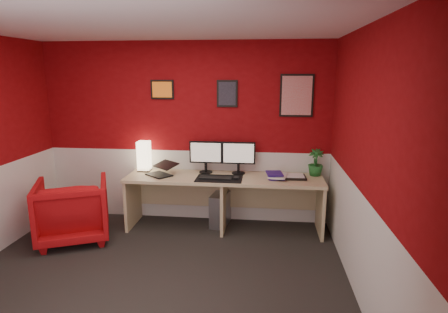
% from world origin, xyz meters
% --- Properties ---
extents(ground, '(4.00, 3.50, 0.01)m').
position_xyz_m(ground, '(0.00, 0.00, 0.00)').
color(ground, black).
rests_on(ground, ground).
extents(ceiling, '(4.00, 3.50, 0.01)m').
position_xyz_m(ceiling, '(0.00, 0.00, 2.50)').
color(ceiling, white).
rests_on(ceiling, ground).
extents(wall_back, '(4.00, 0.01, 2.50)m').
position_xyz_m(wall_back, '(0.00, 1.75, 1.25)').
color(wall_back, maroon).
rests_on(wall_back, ground).
extents(wall_front, '(4.00, 0.01, 2.50)m').
position_xyz_m(wall_front, '(0.00, -1.75, 1.25)').
color(wall_front, maroon).
rests_on(wall_front, ground).
extents(wall_right, '(0.01, 3.50, 2.50)m').
position_xyz_m(wall_right, '(2.00, 0.00, 1.25)').
color(wall_right, maroon).
rests_on(wall_right, ground).
extents(wainscot_back, '(4.00, 0.01, 1.00)m').
position_xyz_m(wainscot_back, '(0.00, 1.75, 0.50)').
color(wainscot_back, silver).
rests_on(wainscot_back, ground).
extents(wainscot_right, '(0.01, 3.50, 1.00)m').
position_xyz_m(wainscot_right, '(2.00, 0.00, 0.50)').
color(wainscot_right, silver).
rests_on(wainscot_right, ground).
extents(desk, '(2.60, 0.65, 0.73)m').
position_xyz_m(desk, '(0.58, 1.41, 0.36)').
color(desk, tan).
rests_on(desk, ground).
extents(shoji_lamp, '(0.16, 0.16, 0.40)m').
position_xyz_m(shoji_lamp, '(-0.56, 1.59, 0.93)').
color(shoji_lamp, '#FFE5B2').
rests_on(shoji_lamp, desk).
extents(laptop, '(0.40, 0.39, 0.22)m').
position_xyz_m(laptop, '(-0.29, 1.37, 0.84)').
color(laptop, black).
rests_on(laptop, desk).
extents(monitor_left, '(0.45, 0.06, 0.58)m').
position_xyz_m(monitor_left, '(0.31, 1.59, 1.02)').
color(monitor_left, black).
rests_on(monitor_left, desk).
extents(monitor_right, '(0.45, 0.06, 0.58)m').
position_xyz_m(monitor_right, '(0.76, 1.58, 1.02)').
color(monitor_right, black).
rests_on(monitor_right, desk).
extents(desk_mat, '(0.60, 0.38, 0.01)m').
position_xyz_m(desk_mat, '(0.53, 1.30, 0.73)').
color(desk_mat, black).
rests_on(desk_mat, desk).
extents(keyboard, '(0.43, 0.16, 0.02)m').
position_xyz_m(keyboard, '(0.48, 1.29, 0.74)').
color(keyboard, black).
rests_on(keyboard, desk_mat).
extents(mouse, '(0.07, 0.10, 0.03)m').
position_xyz_m(mouse, '(0.75, 1.29, 0.75)').
color(mouse, black).
rests_on(mouse, desk_mat).
extents(book_bottom, '(0.22, 0.29, 0.03)m').
position_xyz_m(book_bottom, '(1.16, 1.42, 0.74)').
color(book_bottom, navy).
rests_on(book_bottom, desk).
extents(book_middle, '(0.28, 0.35, 0.02)m').
position_xyz_m(book_middle, '(1.18, 1.41, 0.77)').
color(book_middle, silver).
rests_on(book_middle, book_bottom).
extents(book_top, '(0.23, 0.29, 0.03)m').
position_xyz_m(book_top, '(1.14, 1.38, 0.79)').
color(book_top, navy).
rests_on(book_top, book_middle).
extents(zen_tray, '(0.36, 0.26, 0.03)m').
position_xyz_m(zen_tray, '(1.47, 1.44, 0.74)').
color(zen_tray, black).
rests_on(zen_tray, desk).
extents(potted_plant, '(0.24, 0.24, 0.36)m').
position_xyz_m(potted_plant, '(1.78, 1.61, 0.91)').
color(potted_plant, '#19591E').
rests_on(potted_plant, desk).
extents(pc_tower, '(0.27, 0.48, 0.45)m').
position_xyz_m(pc_tower, '(0.51, 1.55, 0.23)').
color(pc_tower, '#99999E').
rests_on(pc_tower, ground).
extents(armchair, '(1.11, 1.12, 0.78)m').
position_xyz_m(armchair, '(-1.28, 0.87, 0.39)').
color(armchair, red).
rests_on(armchair, ground).
extents(art_left, '(0.32, 0.02, 0.26)m').
position_xyz_m(art_left, '(-0.31, 1.74, 1.85)').
color(art_left, orange).
rests_on(art_left, wall_back).
extents(art_center, '(0.28, 0.02, 0.36)m').
position_xyz_m(art_center, '(0.58, 1.74, 1.80)').
color(art_center, black).
rests_on(art_center, wall_back).
extents(art_right, '(0.44, 0.02, 0.56)m').
position_xyz_m(art_right, '(1.51, 1.74, 1.78)').
color(art_right, red).
rests_on(art_right, wall_back).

